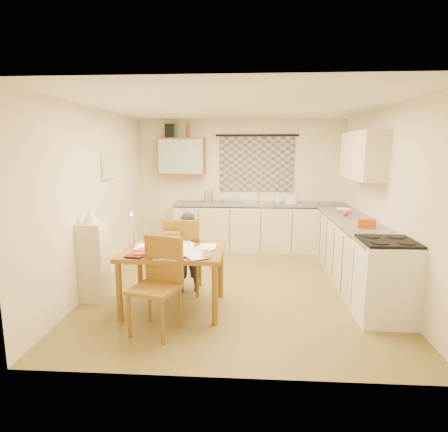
# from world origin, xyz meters

# --- Properties ---
(floor) EXTENTS (4.00, 4.50, 0.02)m
(floor) POSITION_xyz_m (0.00, 0.00, -0.01)
(floor) COLOR brown
(floor) RESTS_ON ground
(ceiling) EXTENTS (4.00, 4.50, 0.02)m
(ceiling) POSITION_xyz_m (0.00, 0.00, 2.51)
(ceiling) COLOR white
(ceiling) RESTS_ON floor
(wall_back) EXTENTS (4.00, 0.02, 2.50)m
(wall_back) POSITION_xyz_m (0.00, 2.26, 1.25)
(wall_back) COLOR beige
(wall_back) RESTS_ON floor
(wall_front) EXTENTS (4.00, 0.02, 2.50)m
(wall_front) POSITION_xyz_m (0.00, -2.26, 1.25)
(wall_front) COLOR beige
(wall_front) RESTS_ON floor
(wall_left) EXTENTS (0.02, 4.50, 2.50)m
(wall_left) POSITION_xyz_m (-2.01, 0.00, 1.25)
(wall_left) COLOR beige
(wall_left) RESTS_ON floor
(wall_right) EXTENTS (0.02, 4.50, 2.50)m
(wall_right) POSITION_xyz_m (2.01, 0.00, 1.25)
(wall_right) COLOR beige
(wall_right) RESTS_ON floor
(window_blind) EXTENTS (1.45, 0.03, 1.05)m
(window_blind) POSITION_xyz_m (0.30, 2.22, 1.65)
(window_blind) COLOR #32506F
(window_blind) RESTS_ON wall_back
(curtain_rod) EXTENTS (1.60, 0.04, 0.04)m
(curtain_rod) POSITION_xyz_m (0.30, 2.20, 2.20)
(curtain_rod) COLOR black
(curtain_rod) RESTS_ON wall_back
(wall_cabinet) EXTENTS (0.90, 0.34, 0.70)m
(wall_cabinet) POSITION_xyz_m (-1.15, 2.08, 1.80)
(wall_cabinet) COLOR brown
(wall_cabinet) RESTS_ON wall_back
(wall_cabinet_glass) EXTENTS (0.84, 0.02, 0.64)m
(wall_cabinet_glass) POSITION_xyz_m (-1.15, 1.91, 1.80)
(wall_cabinet_glass) COLOR #99B2A5
(wall_cabinet_glass) RESTS_ON wall_back
(upper_cabinet_right) EXTENTS (0.34, 1.30, 0.70)m
(upper_cabinet_right) POSITION_xyz_m (1.83, 0.55, 1.85)
(upper_cabinet_right) COLOR #C5B68F
(upper_cabinet_right) RESTS_ON wall_right
(framed_print) EXTENTS (0.04, 0.50, 0.40)m
(framed_print) POSITION_xyz_m (-1.97, 0.40, 1.70)
(framed_print) COLOR beige
(framed_print) RESTS_ON wall_left
(print_canvas) EXTENTS (0.01, 0.42, 0.32)m
(print_canvas) POSITION_xyz_m (-1.95, 0.40, 1.70)
(print_canvas) COLOR silver
(print_canvas) RESTS_ON wall_left
(counter_back) EXTENTS (3.30, 0.62, 0.92)m
(counter_back) POSITION_xyz_m (0.38, 1.95, 0.45)
(counter_back) COLOR #C5B68F
(counter_back) RESTS_ON floor
(counter_right) EXTENTS (0.62, 2.95, 0.92)m
(counter_right) POSITION_xyz_m (1.70, 0.22, 0.45)
(counter_right) COLOR #C5B68F
(counter_right) RESTS_ON floor
(stove) EXTENTS (0.61, 0.61, 0.95)m
(stove) POSITION_xyz_m (1.70, -1.02, 0.47)
(stove) COLOR white
(stove) RESTS_ON floor
(sink) EXTENTS (0.65, 0.58, 0.10)m
(sink) POSITION_xyz_m (0.33, 1.95, 0.88)
(sink) COLOR silver
(sink) RESTS_ON counter_back
(tap) EXTENTS (0.04, 0.04, 0.28)m
(tap) POSITION_xyz_m (0.34, 2.13, 1.06)
(tap) COLOR silver
(tap) RESTS_ON counter_back
(dish_rack) EXTENTS (0.43, 0.40, 0.06)m
(dish_rack) POSITION_xyz_m (-0.18, 1.95, 0.95)
(dish_rack) COLOR silver
(dish_rack) RESTS_ON counter_back
(kettle) EXTENTS (0.24, 0.24, 0.24)m
(kettle) POSITION_xyz_m (-0.62, 1.95, 1.04)
(kettle) COLOR silver
(kettle) RESTS_ON counter_back
(mixing_bowl) EXTENTS (0.30, 0.30, 0.16)m
(mixing_bowl) POSITION_xyz_m (0.97, 1.95, 1.00)
(mixing_bowl) COLOR white
(mixing_bowl) RESTS_ON counter_back
(soap_bottle) EXTENTS (0.11, 0.11, 0.17)m
(soap_bottle) POSITION_xyz_m (0.70, 2.00, 1.01)
(soap_bottle) COLOR white
(soap_bottle) RESTS_ON counter_back
(bowl) EXTENTS (0.25, 0.25, 0.06)m
(bowl) POSITION_xyz_m (1.70, 0.98, 0.95)
(bowl) COLOR white
(bowl) RESTS_ON counter_right
(orange_bag) EXTENTS (0.25, 0.20, 0.12)m
(orange_bag) POSITION_xyz_m (1.70, -0.23, 0.98)
(orange_bag) COLOR #BF4211
(orange_bag) RESTS_ON counter_right
(fruit_orange) EXTENTS (0.10, 0.10, 0.10)m
(fruit_orange) POSITION_xyz_m (1.65, 0.62, 0.97)
(fruit_orange) COLOR #BF4211
(fruit_orange) RESTS_ON counter_right
(speaker) EXTENTS (0.19, 0.22, 0.26)m
(speaker) POSITION_xyz_m (-1.38, 2.08, 2.28)
(speaker) COLOR black
(speaker) RESTS_ON wall_cabinet
(bottle_green) EXTENTS (0.08, 0.08, 0.26)m
(bottle_green) POSITION_xyz_m (-1.28, 2.08, 2.28)
(bottle_green) COLOR #195926
(bottle_green) RESTS_ON wall_cabinet
(bottle_brown) EXTENTS (0.08, 0.08, 0.26)m
(bottle_brown) POSITION_xyz_m (-1.02, 2.08, 2.28)
(bottle_brown) COLOR brown
(bottle_brown) RESTS_ON wall_cabinet
(dining_table) EXTENTS (1.21, 0.93, 0.75)m
(dining_table) POSITION_xyz_m (-0.76, -0.86, 0.38)
(dining_table) COLOR brown
(dining_table) RESTS_ON floor
(chair_far) EXTENTS (0.48, 0.48, 1.04)m
(chair_far) POSITION_xyz_m (-0.73, -0.31, 0.32)
(chair_far) COLOR brown
(chair_far) RESTS_ON floor
(chair_near) EXTENTS (0.57, 0.57, 1.02)m
(chair_near) POSITION_xyz_m (-0.83, -1.46, 0.31)
(chair_near) COLOR brown
(chair_near) RESTS_ON floor
(person) EXTENTS (0.56, 0.49, 1.12)m
(person) POSITION_xyz_m (-0.67, -0.31, 0.56)
(person) COLOR black
(person) RESTS_ON floor
(shelf_stand) EXTENTS (0.32, 0.30, 1.02)m
(shelf_stand) POSITION_xyz_m (-1.84, -0.67, 0.51)
(shelf_stand) COLOR #C5B68F
(shelf_stand) RESTS_ON floor
(lampshade) EXTENTS (0.20, 0.20, 0.22)m
(lampshade) POSITION_xyz_m (-1.84, -0.67, 1.13)
(lampshade) COLOR beige
(lampshade) RESTS_ON shelf_stand
(letter_rack) EXTENTS (0.24, 0.16, 0.16)m
(letter_rack) POSITION_xyz_m (-0.82, -0.60, 0.83)
(letter_rack) COLOR brown
(letter_rack) RESTS_ON dining_table
(mug) EXTENTS (0.12, 0.12, 0.09)m
(mug) POSITION_xyz_m (-0.32, -1.19, 0.79)
(mug) COLOR white
(mug) RESTS_ON dining_table
(magazine) EXTENTS (0.27, 0.31, 0.02)m
(magazine) POSITION_xyz_m (-1.22, -1.13, 0.76)
(magazine) COLOR maroon
(magazine) RESTS_ON dining_table
(book) EXTENTS (0.23, 0.30, 0.02)m
(book) POSITION_xyz_m (-1.16, -0.99, 0.76)
(book) COLOR #BF4211
(book) RESTS_ON dining_table
(orange_box) EXTENTS (0.14, 0.11, 0.04)m
(orange_box) POSITION_xyz_m (-1.08, -1.18, 0.77)
(orange_box) COLOR #BF4211
(orange_box) RESTS_ON dining_table
(eyeglasses) EXTENTS (0.14, 0.08, 0.02)m
(eyeglasses) POSITION_xyz_m (-0.62, -1.17, 0.76)
(eyeglasses) COLOR black
(eyeglasses) RESTS_ON dining_table
(candle_holder) EXTENTS (0.07, 0.07, 0.18)m
(candle_holder) POSITION_xyz_m (-1.25, -0.78, 0.84)
(candle_holder) COLOR silver
(candle_holder) RESTS_ON dining_table
(candle) EXTENTS (0.03, 0.03, 0.22)m
(candle) POSITION_xyz_m (-1.27, -0.80, 1.04)
(candle) COLOR white
(candle) RESTS_ON dining_table
(candle_flame) EXTENTS (0.02, 0.02, 0.02)m
(candle_flame) POSITION_xyz_m (-1.28, -0.78, 1.16)
(candle_flame) COLOR #FFCC66
(candle_flame) RESTS_ON dining_table
(papers) EXTENTS (1.00, 1.00, 0.03)m
(papers) POSITION_xyz_m (-0.71, -0.90, 0.76)
(papers) COLOR white
(papers) RESTS_ON dining_table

